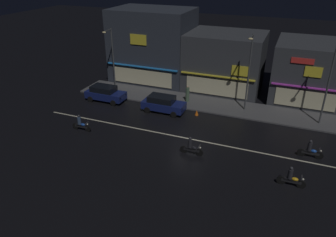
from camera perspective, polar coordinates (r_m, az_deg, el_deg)
name	(u,v)px	position (r m, az deg, el deg)	size (l,w,h in m)	color
ground_plane	(188,139)	(27.56, 3.57, -3.60)	(140.00, 140.00, 0.00)	black
lane_divider_stripe	(188,138)	(27.56, 3.57, -3.59)	(28.70, 0.16, 0.01)	beige
sidewalk_far	(211,105)	(34.05, 7.66, 2.47)	(30.21, 4.05, 0.14)	#4C4C4F
storefront_left_block	(153,45)	(40.36, -2.72, 12.94)	(9.51, 6.86, 8.72)	#2D333D
storefront_center_block	(309,71)	(37.83, 23.86, 7.81)	(7.18, 8.00, 6.22)	#383A3F
storefront_right_block	(225,62)	(38.06, 10.15, 10.00)	(8.53, 7.19, 6.52)	#383A3F
streetlamp_west	(112,54)	(37.40, -10.03, 11.28)	(0.44, 1.64, 6.92)	#47494C
streetlamp_mid	(249,68)	(31.71, 14.30, 8.81)	(0.44, 1.64, 7.61)	#47494C
streetlamp_east	(330,79)	(31.19, 26.97, 6.37)	(0.44, 1.64, 7.56)	#47494C
pedestrian_on_sidewalk	(187,94)	(34.16, 3.50, 4.36)	(0.40, 0.40, 1.78)	#4C664C
parked_car_near_kerb	(163,104)	(32.01, -0.88, 2.68)	(4.30, 1.98, 1.67)	navy
parked_car_trailing	(105,93)	(35.26, -11.18, 4.46)	(4.30, 1.98, 1.67)	navy
motorcycle_lead	(310,150)	(27.04, 24.10, -5.21)	(1.90, 0.60, 1.52)	black
motorcycle_following	(291,178)	(23.34, 21.15, -9.92)	(1.90, 0.60, 1.52)	black
motorcycle_opposite_lane	(81,124)	(29.58, -15.36, -0.95)	(1.90, 0.60, 1.52)	black
motorcycle_trailing_far	(191,147)	(25.16, 4.15, -5.13)	(1.90, 0.60, 1.52)	black
traffic_cone	(197,113)	(31.62, 5.15, 1.07)	(0.36, 0.36, 0.55)	orange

